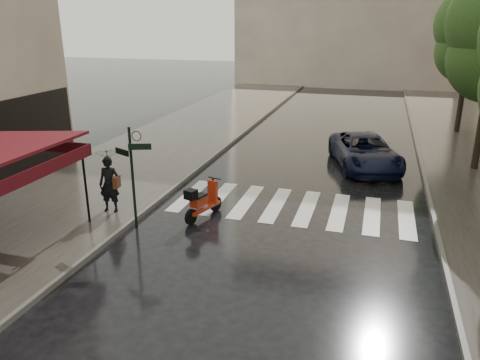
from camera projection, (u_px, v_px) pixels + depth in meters
The scene contains 10 objects.
ground at pixel (121, 285), 11.08m from camera, with size 120.00×120.00×0.00m, color black.
sidewalk_near at pixel (165, 145), 23.15m from camera, with size 6.00×60.00×0.12m, color #38332D.
curb_near at pixel (223, 149), 22.32m from camera, with size 0.12×60.00×0.16m, color #595651.
curb_far at pixel (421, 165), 19.92m from camera, with size 0.12×60.00×0.16m, color #595651.
crosswalk at pixel (291, 206), 15.71m from camera, with size 7.85×3.20×0.01m.
signpost at pixel (132, 170), 13.52m from camera, with size 1.17×0.29×3.10m.
tree_far at pixel (472, 30), 23.90m from camera, with size 3.80×3.80×8.16m.
pedestrian_with_umbrella at pixel (107, 161), 14.50m from camera, with size 1.22×1.24×2.53m.
scooter at pixel (202, 202), 14.63m from camera, with size 0.78×1.72×1.17m.
parked_car at pixel (365, 151), 19.67m from camera, with size 2.30×4.98×1.38m, color black.
Camera 1 is at (5.47, -8.46, 5.96)m, focal length 35.00 mm.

